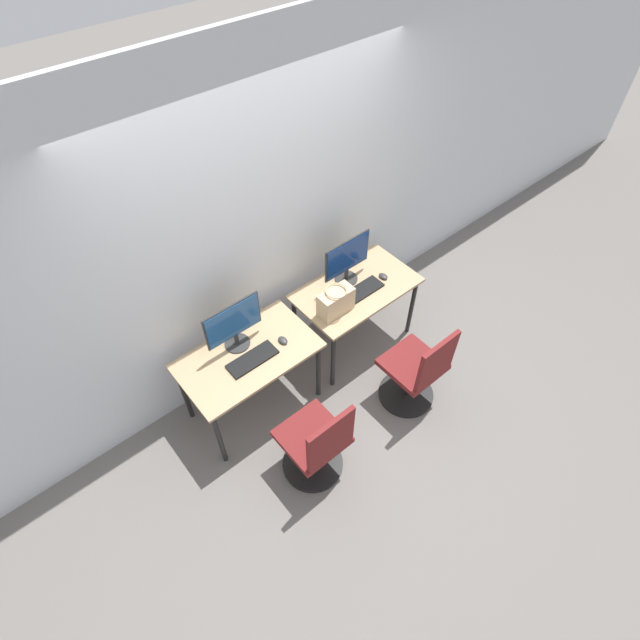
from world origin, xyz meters
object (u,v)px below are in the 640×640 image
keyboard_right (362,291)px  keyboard_left (253,359)px  office_chair_left (317,446)px  office_chair_right (416,373)px  monitor_left (234,324)px  monitor_right (347,259)px  mouse_left (283,340)px  handbag (336,302)px  mouse_right (383,276)px

keyboard_right → keyboard_left: bearing=-180.0°
office_chair_left → office_chair_right: bearing=-1.3°
monitor_left → monitor_right: bearing=-0.3°
mouse_left → handbag: bearing=-2.3°
mouse_right → keyboard_left: bearing=-179.7°
keyboard_left → office_chair_right: size_ratio=0.43×
office_chair_left → handbag: handbag is taller
office_chair_left → monitor_left: bearing=91.5°
monitor_right → handbag: 0.41m
mouse_left → monitor_left: bearing=143.4°
office_chair_left → monitor_right: bearing=40.1°
keyboard_right → office_chair_right: bearing=-94.9°
office_chair_right → mouse_right: bearing=66.8°
monitor_right → keyboard_right: (0.00, -0.20, -0.22)m
monitor_left → mouse_right: (1.39, -0.20, -0.21)m
office_chair_left → keyboard_right: (1.10, 0.73, 0.34)m
monitor_left → keyboard_left: monitor_left is taller
mouse_left → monitor_right: bearing=13.7°
keyboard_right → handbag: bearing=-175.3°
mouse_left → keyboard_right: 0.85m
office_chair_right → handbag: size_ratio=3.06×
mouse_left → office_chair_left: (-0.26, -0.72, -0.34)m
keyboard_left → office_chair_left: office_chair_left is taller
monitor_right → office_chair_right: bearing=-93.9°
monitor_left → office_chair_right: size_ratio=0.52×
office_chair_right → mouse_left: bearing=136.3°
mouse_right → handbag: bearing=-176.8°
keyboard_left → office_chair_left: bearing=-88.1°
mouse_left → monitor_right: (0.85, 0.21, 0.21)m
mouse_left → office_chair_left: office_chair_left is taller
office_chair_right → keyboard_left: bearing=144.8°
keyboard_right → office_chair_right: office_chair_right is taller
keyboard_right → mouse_right: 0.26m
office_chair_left → monitor_right: 1.55m
monitor_left → office_chair_left: (0.02, -0.93, -0.56)m
monitor_left → keyboard_right: monitor_left is taller
mouse_left → mouse_right: 1.11m
keyboard_left → monitor_right: (1.13, 0.20, 0.22)m
office_chair_right → handbag: (-0.26, 0.73, 0.44)m
mouse_left → mouse_right: bearing=0.6°
monitor_left → office_chair_left: bearing=-88.5°
monitor_right → mouse_left: bearing=-166.3°
monitor_left → mouse_right: monitor_left is taller
monitor_right → keyboard_right: bearing=-90.0°
keyboard_right → mouse_right: mouse_right is taller
mouse_right → office_chair_right: (-0.33, -0.76, -0.34)m
keyboard_left → handbag: handbag is taller
monitor_left → handbag: monitor_left is taller
monitor_right → office_chair_right: (-0.06, -0.95, -0.56)m
monitor_left → keyboard_right: 1.17m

